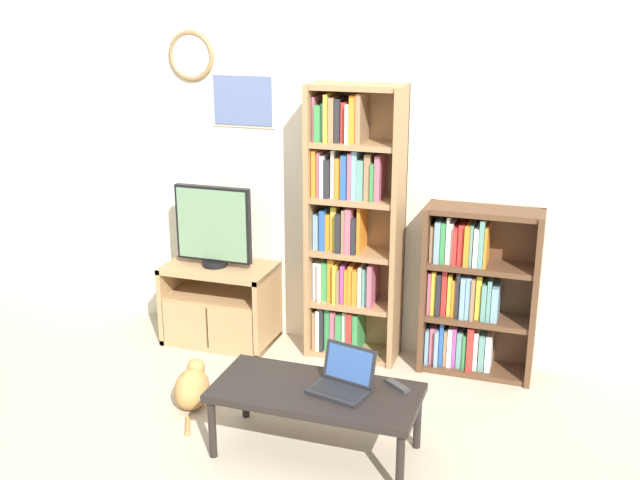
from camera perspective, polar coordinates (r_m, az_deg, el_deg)
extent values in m
plane|color=#BCAD93|center=(4.30, -5.68, -16.20)|extent=(18.00, 18.00, 0.00)
cube|color=beige|center=(5.22, 1.17, 5.54)|extent=(7.18, 0.06, 2.60)
torus|color=olive|center=(5.49, -9.79, 13.67)|extent=(0.35, 0.04, 0.35)
cylinder|color=white|center=(5.49, -9.79, 13.67)|extent=(0.29, 0.02, 0.29)
cube|color=silver|center=(5.35, -5.86, 10.54)|extent=(0.48, 0.01, 0.38)
cube|color=slate|center=(5.35, -5.89, 10.53)|extent=(0.44, 0.02, 0.34)
cube|color=tan|center=(5.71, -10.97, -4.30)|extent=(0.04, 0.47, 0.58)
cube|color=tan|center=(5.40, -3.98, -5.30)|extent=(0.04, 0.47, 0.58)
cube|color=tan|center=(5.45, -7.69, -2.12)|extent=(0.78, 0.47, 0.04)
cube|color=tan|center=(5.66, -7.46, -7.37)|extent=(0.78, 0.47, 0.04)
cube|color=tan|center=(5.52, -7.60, -4.23)|extent=(0.71, 0.43, 0.04)
cube|color=tan|center=(5.48, -10.24, -6.33)|extent=(0.34, 0.02, 0.31)
cube|color=tan|center=(5.33, -6.84, -6.88)|extent=(0.34, 0.02, 0.31)
cylinder|color=black|center=(5.44, -8.00, -1.75)|extent=(0.18, 0.18, 0.04)
cube|color=black|center=(5.35, -8.13, 1.22)|extent=(0.56, 0.05, 0.55)
cube|color=slate|center=(5.33, -8.26, 1.14)|extent=(0.53, 0.01, 0.51)
cube|color=#9E754C|center=(5.15, -0.54, 1.34)|extent=(0.04, 0.31, 1.90)
cube|color=#9E754C|center=(4.99, 5.96, 0.73)|extent=(0.04, 0.31, 1.90)
cube|color=#9E754C|center=(5.20, 3.10, 1.47)|extent=(0.63, 0.02, 1.90)
cube|color=#9E754C|center=(5.40, 2.53, -8.48)|extent=(0.56, 0.27, 0.04)
cube|color=#9E754C|center=(5.25, 2.58, -4.82)|extent=(0.56, 0.27, 0.04)
cube|color=#9E754C|center=(5.12, 2.64, -0.96)|extent=(0.56, 0.27, 0.04)
cube|color=#9E754C|center=(5.01, 2.69, 3.08)|extent=(0.56, 0.27, 0.04)
cube|color=#9E754C|center=(4.93, 2.76, 7.27)|extent=(0.56, 0.27, 0.04)
cube|color=#9E754C|center=(4.88, 2.82, 11.58)|extent=(0.56, 0.27, 0.04)
cube|color=#93704C|center=(5.41, -0.10, -6.56)|extent=(0.03, 0.23, 0.28)
cube|color=white|center=(5.40, 0.21, -6.50)|extent=(0.03, 0.24, 0.30)
cube|color=#232328|center=(5.38, 0.51, -6.47)|extent=(0.02, 0.25, 0.32)
cube|color=#388947|center=(5.38, 0.85, -6.50)|extent=(0.04, 0.21, 0.31)
cube|color=#B75B70|center=(5.37, 1.29, -6.61)|extent=(0.04, 0.22, 0.30)
cube|color=#388947|center=(5.36, 1.73, -6.77)|extent=(0.04, 0.24, 0.29)
cube|color=white|center=(5.36, 2.15, -6.72)|extent=(0.03, 0.20, 0.30)
cube|color=red|center=(5.34, 2.52, -6.76)|extent=(0.04, 0.23, 0.31)
cube|color=#388947|center=(5.33, 2.97, -6.86)|extent=(0.04, 0.22, 0.30)
cube|color=white|center=(5.28, -0.01, -2.87)|extent=(0.04, 0.20, 0.27)
cube|color=white|center=(5.26, 0.27, -2.93)|extent=(0.02, 0.24, 0.27)
cube|color=#388947|center=(5.26, 0.65, -2.88)|extent=(0.04, 0.19, 0.28)
cube|color=orange|center=(5.24, 1.11, -2.82)|extent=(0.04, 0.21, 0.31)
cube|color=gold|center=(5.23, 1.45, -3.06)|extent=(0.02, 0.25, 0.28)
cube|color=#93704C|center=(5.23, 1.71, -3.28)|extent=(0.02, 0.24, 0.24)
cube|color=#9E4293|center=(5.22, 2.00, -3.10)|extent=(0.03, 0.22, 0.28)
cube|color=orange|center=(5.21, 2.28, -3.27)|extent=(0.02, 0.23, 0.25)
cube|color=orange|center=(5.21, 2.58, -3.16)|extent=(0.03, 0.21, 0.28)
cube|color=orange|center=(5.20, 2.96, -3.34)|extent=(0.03, 0.23, 0.25)
cube|color=white|center=(5.18, 3.32, -3.25)|extent=(0.02, 0.23, 0.28)
cube|color=#5B9389|center=(5.18, 3.72, -3.34)|extent=(0.04, 0.20, 0.26)
cube|color=#B75B70|center=(5.16, 4.09, -3.24)|extent=(0.03, 0.25, 0.30)
cube|color=#759EB7|center=(5.16, 0.00, 0.85)|extent=(0.04, 0.20, 0.24)
cube|color=#2856A8|center=(5.14, 0.46, 0.98)|extent=(0.04, 0.22, 0.28)
cube|color=orange|center=(5.14, 0.87, 0.82)|extent=(0.03, 0.21, 0.25)
cube|color=gold|center=(5.12, 1.32, 1.07)|extent=(0.04, 0.19, 0.31)
cube|color=#232328|center=(5.10, 1.72, 0.79)|extent=(0.04, 0.25, 0.27)
cube|color=#93704C|center=(5.09, 2.11, 0.92)|extent=(0.02, 0.24, 0.30)
cube|color=#B75B70|center=(5.08, 2.48, 0.93)|extent=(0.04, 0.25, 0.31)
cube|color=#232328|center=(5.08, 2.89, 0.56)|extent=(0.03, 0.25, 0.25)
cube|color=orange|center=(5.07, 3.23, 0.94)|extent=(0.02, 0.21, 0.32)
cube|color=orange|center=(5.06, -0.11, 5.28)|extent=(0.03, 0.24, 0.32)
cube|color=#B75B70|center=(5.05, 0.23, 5.20)|extent=(0.02, 0.22, 0.30)
cube|color=white|center=(5.04, 0.50, 5.03)|extent=(0.03, 0.24, 0.28)
cube|color=#232328|center=(5.04, 0.86, 4.88)|extent=(0.04, 0.24, 0.26)
cube|color=white|center=(5.03, 1.27, 5.21)|extent=(0.02, 0.20, 0.32)
cube|color=orange|center=(5.02, 1.68, 4.90)|extent=(0.04, 0.21, 0.27)
cube|color=#2856A8|center=(5.00, 2.15, 4.99)|extent=(0.04, 0.24, 0.29)
cube|color=#B75B70|center=(4.99, 2.57, 5.06)|extent=(0.03, 0.23, 0.31)
cube|color=#759EB7|center=(4.98, 2.92, 5.10)|extent=(0.03, 0.22, 0.32)
cube|color=#5B9389|center=(4.98, 3.35, 4.75)|extent=(0.04, 0.22, 0.27)
cube|color=#93704C|center=(4.96, 3.89, 4.95)|extent=(0.04, 0.21, 0.31)
cube|color=#388947|center=(4.96, 4.26, 4.58)|extent=(0.02, 0.23, 0.25)
cube|color=#B75B70|center=(4.95, 4.63, 4.86)|extent=(0.04, 0.20, 0.30)
cube|color=#B75B70|center=(5.00, -0.15, 9.32)|extent=(0.02, 0.22, 0.29)
cube|color=#388947|center=(4.99, 0.16, 8.99)|extent=(0.04, 0.24, 0.24)
cube|color=#5B9389|center=(4.98, 0.57, 9.06)|extent=(0.02, 0.21, 0.25)
cube|color=gold|center=(4.96, 0.81, 9.37)|extent=(0.03, 0.25, 0.31)
cube|color=#93704C|center=(4.96, 1.21, 9.25)|extent=(0.04, 0.23, 0.29)
cube|color=#232328|center=(4.95, 1.66, 9.18)|extent=(0.03, 0.23, 0.28)
cube|color=red|center=(4.94, 2.10, 9.04)|extent=(0.04, 0.20, 0.26)
cube|color=white|center=(4.93, 2.40, 8.96)|extent=(0.02, 0.25, 0.25)
cube|color=orange|center=(4.92, 2.80, 9.27)|extent=(0.04, 0.22, 0.31)
cube|color=#93704C|center=(4.91, 3.26, 9.31)|extent=(0.03, 0.24, 0.32)
cube|color=brown|center=(5.09, 8.09, -3.54)|extent=(0.04, 0.29, 1.14)
cube|color=brown|center=(5.02, 16.07, -4.35)|extent=(0.04, 0.29, 1.14)
cube|color=brown|center=(5.17, 12.24, -3.42)|extent=(0.74, 0.02, 1.14)
cube|color=brown|center=(5.27, 11.67, -9.56)|extent=(0.67, 0.26, 0.04)
cube|color=brown|center=(5.11, 11.93, -5.88)|extent=(0.67, 0.26, 0.04)
cube|color=brown|center=(4.98, 12.19, -1.98)|extent=(0.67, 0.26, 0.04)
cube|color=brown|center=(4.87, 12.46, 2.11)|extent=(0.67, 0.26, 0.04)
cube|color=#759EB7|center=(5.25, 8.31, -7.74)|extent=(0.02, 0.21, 0.24)
cube|color=#B75B70|center=(5.25, 8.70, -7.68)|extent=(0.03, 0.19, 0.26)
cube|color=#759EB7|center=(5.24, 9.03, -7.80)|extent=(0.02, 0.23, 0.26)
cube|color=#2856A8|center=(5.23, 9.38, -7.52)|extent=(0.03, 0.19, 0.31)
cube|color=#93704C|center=(5.24, 9.66, -7.81)|extent=(0.02, 0.19, 0.26)
cube|color=white|center=(5.23, 9.98, -7.76)|extent=(0.03, 0.20, 0.28)
cube|color=#9E4293|center=(5.22, 10.31, -7.73)|extent=(0.02, 0.19, 0.29)
cube|color=#5B9389|center=(5.23, 10.70, -7.94)|extent=(0.04, 0.19, 0.25)
cube|color=#388947|center=(5.22, 11.06, -8.03)|extent=(0.02, 0.20, 0.25)
cube|color=red|center=(5.20, 11.48, -7.79)|extent=(0.04, 0.22, 0.31)
cube|color=white|center=(5.21, 11.88, -7.98)|extent=(0.03, 0.19, 0.27)
cube|color=#5B9389|center=(5.22, 12.30, -8.13)|extent=(0.04, 0.19, 0.25)
cube|color=white|center=(5.21, 12.77, -8.19)|extent=(0.04, 0.19, 0.25)
cube|color=#B75B70|center=(5.10, 8.51, -3.74)|extent=(0.02, 0.20, 0.29)
cube|color=gold|center=(5.09, 8.82, -3.71)|extent=(0.03, 0.21, 0.31)
cube|color=#232328|center=(5.09, 9.17, -3.84)|extent=(0.03, 0.23, 0.29)
cube|color=red|center=(5.09, 9.58, -3.74)|extent=(0.03, 0.19, 0.31)
cube|color=gold|center=(5.09, 9.98, -3.89)|extent=(0.03, 0.18, 0.29)
cube|color=orange|center=(5.09, 10.28, -4.11)|extent=(0.03, 0.19, 0.26)
cube|color=#232328|center=(5.07, 10.61, -3.85)|extent=(0.03, 0.21, 0.32)
cube|color=#759EB7|center=(5.07, 10.96, -4.05)|extent=(0.03, 0.23, 0.29)
cube|color=#759EB7|center=(5.07, 11.36, -4.06)|extent=(0.03, 0.22, 0.29)
cube|color=#93704C|center=(5.06, 11.69, -4.13)|extent=(0.02, 0.23, 0.29)
cube|color=gold|center=(5.06, 12.08, -4.05)|extent=(0.03, 0.18, 0.30)
cube|color=#5B9389|center=(5.07, 12.48, -4.37)|extent=(0.03, 0.21, 0.25)
cube|color=#5B9389|center=(5.06, 12.86, -4.26)|extent=(0.03, 0.21, 0.28)
cube|color=#759EB7|center=(5.06, 13.26, -4.54)|extent=(0.04, 0.21, 0.24)
cube|color=#93704C|center=(4.99, 8.70, -0.07)|extent=(0.03, 0.21, 0.24)
cube|color=#759EB7|center=(4.97, 9.10, 0.07)|extent=(0.04, 0.23, 0.28)
cube|color=#388947|center=(4.97, 9.51, 0.01)|extent=(0.03, 0.21, 0.27)
cube|color=white|center=(4.96, 9.84, 0.21)|extent=(0.02, 0.20, 0.31)
cube|color=white|center=(4.96, 10.08, -0.05)|extent=(0.02, 0.21, 0.27)
cube|color=red|center=(4.96, 10.37, -0.22)|extent=(0.03, 0.23, 0.25)
cube|color=red|center=(4.96, 10.81, -0.13)|extent=(0.04, 0.20, 0.27)
cube|color=orange|center=(4.95, 11.26, -0.19)|extent=(0.03, 0.23, 0.27)
cube|color=#5B9389|center=(4.95, 11.59, -0.19)|extent=(0.02, 0.21, 0.27)
cube|color=white|center=(4.95, 11.93, -0.32)|extent=(0.03, 0.22, 0.26)
cube|color=#5B9389|center=(4.93, 12.33, -0.02)|extent=(0.03, 0.23, 0.32)
cube|color=orange|center=(4.94, 12.62, -0.34)|extent=(0.02, 0.23, 0.26)
cube|color=black|center=(4.15, -0.31, -11.55)|extent=(1.13, 0.53, 0.04)
cylinder|color=black|center=(4.24, -8.21, -14.02)|extent=(0.04, 0.04, 0.35)
cylinder|color=black|center=(3.95, 6.13, -16.60)|extent=(0.04, 0.04, 0.35)
cylinder|color=black|center=(4.59, -5.72, -11.34)|extent=(0.04, 0.04, 0.35)
cylinder|color=black|center=(4.32, 7.44, -13.42)|extent=(0.04, 0.04, 0.35)
cube|color=#232326|center=(4.10, 1.46, -11.45)|extent=(0.35, 0.28, 0.02)
cube|color=black|center=(4.09, 1.46, -11.31)|extent=(0.30, 0.21, 0.00)
cube|color=#232326|center=(4.13, 2.27, -9.40)|extent=(0.31, 0.13, 0.21)
cube|color=#335699|center=(4.12, 2.23, -9.44)|extent=(0.27, 0.11, 0.18)
cube|color=#38383A|center=(4.17, 5.93, -10.99)|extent=(0.15, 0.13, 0.02)
ellipsoid|color=#B78447|center=(4.74, -9.73, -11.12)|extent=(0.23, 0.29, 0.26)
ellipsoid|color=beige|center=(4.83, -9.26, -10.83)|extent=(0.12, 0.08, 0.14)
sphere|color=#B78447|center=(4.76, -9.44, -9.57)|extent=(0.11, 0.11, 0.11)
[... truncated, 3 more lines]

